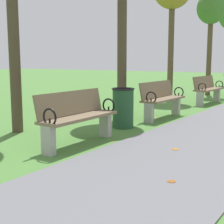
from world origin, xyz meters
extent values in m
cube|color=#7A664C|center=(-0.45, 6.31, 0.47)|extent=(0.46, 1.61, 0.05)
cube|color=#7A664C|center=(-0.64, 6.31, 0.70)|extent=(0.14, 1.60, 0.40)
cube|color=#A8A59E|center=(-0.44, 5.57, 0.23)|extent=(0.20, 0.12, 0.45)
cube|color=#A8A59E|center=(-0.46, 7.05, 0.23)|extent=(0.20, 0.12, 0.45)
torus|color=black|center=(-0.38, 5.55, 0.59)|extent=(0.27, 0.03, 0.27)
cylinder|color=black|center=(-0.38, 5.55, 0.51)|extent=(0.03, 0.03, 0.12)
torus|color=black|center=(-0.40, 7.07, 0.59)|extent=(0.27, 0.03, 0.27)
cylinder|color=black|center=(-0.40, 7.07, 0.51)|extent=(0.03, 0.03, 0.12)
cube|color=#7A664C|center=(-0.45, 9.47, 0.47)|extent=(0.44, 1.60, 0.05)
cube|color=#7A664C|center=(-0.64, 9.47, 0.70)|extent=(0.12, 1.60, 0.40)
cube|color=#A8A59E|center=(-0.45, 8.73, 0.23)|extent=(0.20, 0.12, 0.45)
cube|color=#A8A59E|center=(-0.45, 10.21, 0.23)|extent=(0.20, 0.12, 0.45)
torus|color=black|center=(-0.39, 8.71, 0.59)|extent=(0.27, 0.03, 0.27)
cylinder|color=black|center=(-0.39, 8.71, 0.51)|extent=(0.03, 0.03, 0.12)
torus|color=black|center=(-0.39, 10.23, 0.59)|extent=(0.27, 0.03, 0.27)
cylinder|color=black|center=(-0.39, 10.23, 0.51)|extent=(0.03, 0.03, 0.12)
cube|color=#7A664C|center=(-0.45, 12.81, 0.47)|extent=(0.50, 1.61, 0.05)
cube|color=#7A664C|center=(-0.64, 12.81, 0.70)|extent=(0.18, 1.60, 0.40)
cube|color=#A8A59E|center=(-0.48, 12.07, 0.23)|extent=(0.20, 0.13, 0.45)
cube|color=#A8A59E|center=(-0.42, 13.55, 0.23)|extent=(0.20, 0.13, 0.45)
torus|color=black|center=(-0.42, 12.05, 0.59)|extent=(0.27, 0.04, 0.27)
cylinder|color=black|center=(-0.42, 12.05, 0.51)|extent=(0.03, 0.03, 0.12)
torus|color=black|center=(-0.36, 13.57, 0.59)|extent=(0.27, 0.04, 0.27)
cylinder|color=black|center=(-0.36, 13.57, 0.51)|extent=(0.03, 0.03, 0.12)
cylinder|color=#4C3D2D|center=(-2.14, 6.39, 1.95)|extent=(0.22, 0.22, 3.90)
cylinder|color=#4C3D2D|center=(-1.45, 9.13, 1.73)|extent=(0.23, 0.23, 3.46)
cylinder|color=brown|center=(-2.02, 13.19, 1.72)|extent=(0.20, 0.20, 3.45)
cylinder|color=brown|center=(-1.41, 15.51, 1.53)|extent=(0.20, 0.20, 3.05)
ellipsoid|color=#477A33|center=(-1.41, 15.51, 3.45)|extent=(1.13, 1.13, 1.24)
cylinder|color=#234C2D|center=(-0.65, 7.95, 0.40)|extent=(0.44, 0.44, 0.80)
torus|color=black|center=(-0.65, 7.95, 0.82)|extent=(0.48, 0.48, 0.04)
cylinder|color=brown|center=(-0.12, 6.80, 0.00)|extent=(0.11, 0.11, 0.00)
cylinder|color=#BC842D|center=(-0.60, 9.42, 0.00)|extent=(0.14, 0.14, 0.00)
cylinder|color=#BC842D|center=(-2.24, 13.84, 0.00)|extent=(0.07, 0.07, 0.00)
cylinder|color=#93511E|center=(-1.49, 6.73, 0.00)|extent=(0.10, 0.10, 0.00)
cylinder|color=#BC842D|center=(-1.90, 12.10, 0.00)|extent=(0.11, 0.11, 0.00)
cylinder|color=#93511E|center=(-2.32, 10.85, 0.00)|extent=(0.10, 0.10, 0.00)
cylinder|color=#BC842D|center=(-2.05, 14.26, 0.00)|extent=(0.17, 0.17, 0.00)
cylinder|color=#93511E|center=(1.57, 5.56, 0.02)|extent=(0.10, 0.10, 0.00)
cylinder|color=#93511E|center=(-1.07, 10.00, 0.00)|extent=(0.11, 0.11, 0.00)
cylinder|color=#AD6B23|center=(1.02, 6.89, 0.02)|extent=(0.15, 0.15, 0.00)
camera|label=1|loc=(3.11, 2.13, 1.42)|focal=53.35mm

